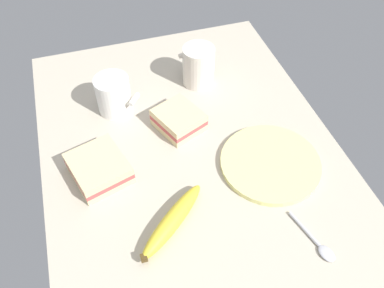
% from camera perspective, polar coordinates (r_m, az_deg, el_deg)
% --- Properties ---
extents(tabletop, '(0.90, 0.64, 0.02)m').
position_cam_1_polar(tabletop, '(0.89, 0.00, -1.69)').
color(tabletop, '#BCB29E').
rests_on(tabletop, ground).
extents(plate_of_food, '(0.21, 0.21, 0.01)m').
position_cam_1_polar(plate_of_food, '(0.88, 10.98, -2.65)').
color(plate_of_food, '#EAE58C').
rests_on(plate_of_food, tabletop).
extents(coffee_mug_black, '(0.10, 0.08, 0.10)m').
position_cam_1_polar(coffee_mug_black, '(1.02, 0.91, 11.04)').
color(coffee_mug_black, silver).
rests_on(coffee_mug_black, tabletop).
extents(coffee_mug_milky, '(0.09, 0.10, 0.09)m').
position_cam_1_polar(coffee_mug_milky, '(0.97, -10.99, 6.89)').
color(coffee_mug_milky, white).
rests_on(coffee_mug_milky, tabletop).
extents(sandwich_main, '(0.13, 0.12, 0.04)m').
position_cam_1_polar(sandwich_main, '(0.92, -1.89, 3.43)').
color(sandwich_main, beige).
rests_on(sandwich_main, tabletop).
extents(sandwich_side, '(0.14, 0.13, 0.04)m').
position_cam_1_polar(sandwich_side, '(0.85, -13.01, -3.28)').
color(sandwich_side, beige).
rests_on(sandwich_side, tabletop).
extents(banana, '(0.15, 0.16, 0.03)m').
position_cam_1_polar(banana, '(0.77, -2.78, -10.73)').
color(banana, yellow).
rests_on(banana, tabletop).
extents(spoon, '(0.12, 0.04, 0.01)m').
position_cam_1_polar(spoon, '(0.79, 17.37, -13.34)').
color(spoon, silver).
rests_on(spoon, tabletop).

